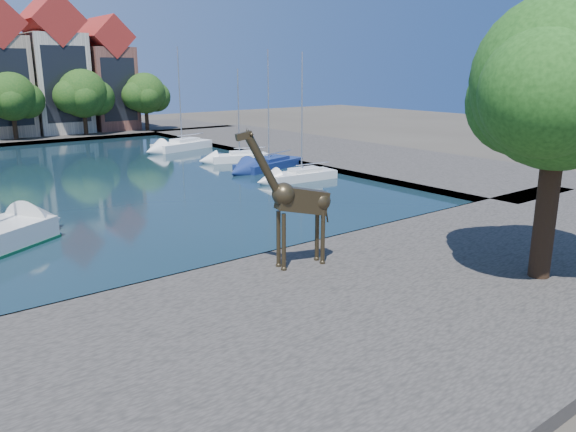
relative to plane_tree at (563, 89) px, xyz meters
name	(u,v)px	position (x,y,z in m)	size (l,w,h in m)	color
ground	(251,266)	(-7.62, 9.01, -7.67)	(160.00, 160.00, 0.00)	#38332B
water_basin	(74,181)	(-7.62, 33.01, -7.63)	(38.00, 50.00, 0.08)	black
near_quay	(366,315)	(-7.62, 2.01, -7.42)	(50.00, 14.00, 0.50)	#44403B
right_quay	(321,150)	(17.38, 33.01, -7.42)	(14.00, 52.00, 0.50)	#44403B
plane_tree	(563,89)	(0.00, 0.00, 0.00)	(8.32, 6.40, 10.62)	#332114
townhouse_east_mid	(54,71)	(0.88, 64.99, 0.43)	(6.43, 9.18, 16.65)	beige
townhouse_east_end	(106,78)	(7.38, 64.99, -0.56)	(5.44, 9.18, 14.43)	brown
far_tree_mid_east	(12,98)	(-5.52, 59.50, -2.54)	(7.02, 5.40, 7.52)	#332114
far_tree_east	(84,95)	(2.49, 59.50, -2.43)	(7.54, 5.80, 7.84)	#332114
far_tree_far_east	(146,95)	(10.48, 59.50, -2.60)	(6.76, 5.20, 7.36)	#332114
giraffe_statue	(295,200)	(-6.91, 6.78, -4.40)	(3.93, 1.20, 5.64)	#362C1B
sailboat_right_a	(302,174)	(6.28, 22.51, -7.10)	(5.62, 2.34, 9.48)	silver
sailboat_right_b	(269,163)	(7.38, 28.27, -7.10)	(7.13, 4.12, 9.81)	navy
sailboat_right_c	(240,156)	(7.38, 32.87, -7.09)	(5.58, 3.36, 8.27)	white
sailboat_right_d	(182,144)	(6.89, 43.15, -6.99)	(6.98, 3.95, 10.43)	white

